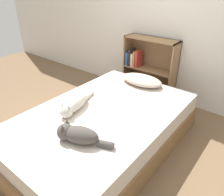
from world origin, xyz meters
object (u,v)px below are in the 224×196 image
object	(u,v)px
cat_light	(74,104)
cat_dark	(77,134)
bookshelf	(148,67)
pillow	(142,80)
bed	(103,130)

from	to	relation	value
cat_light	cat_dark	world-z (taller)	cat_dark
cat_dark	bookshelf	xyz separation A→B (m)	(-0.40, 1.87, -0.04)
cat_light	bookshelf	bearing A→B (deg)	165.24
pillow	bed	bearing A→B (deg)	-86.47
pillow	cat_dark	world-z (taller)	cat_dark
pillow	cat_dark	xyz separation A→B (m)	(0.18, -1.33, 0.02)
pillow	cat_dark	distance (m)	1.35
bed	bookshelf	size ratio (longest dim) A/B	2.25
bed	cat_light	bearing A→B (deg)	-149.68
bed	pillow	size ratio (longest dim) A/B	3.71
pillow	bookshelf	bearing A→B (deg)	111.39
pillow	bookshelf	distance (m)	0.58
bed	pillow	bearing A→B (deg)	93.53
pillow	cat_dark	bearing A→B (deg)	-82.12
bed	cat_light	distance (m)	0.42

